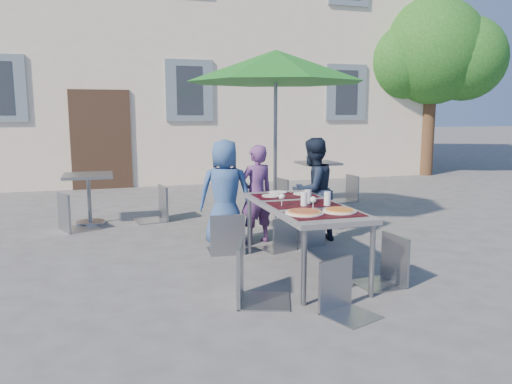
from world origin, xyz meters
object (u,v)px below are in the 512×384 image
object	(u,v)px
cafe_table_0	(89,189)
bg_chair_l_1	(287,176)
pizza_near_right	(340,210)
chair_5	(345,256)
chair_2	(307,203)
child_0	(225,193)
bg_chair_l_0	(70,188)
pizza_near_left	(304,212)
child_2	(313,190)
chair_4	(388,231)
cafe_table_1	(318,174)
child_1	(256,194)
bg_chair_r_1	(348,173)
dining_table	(303,209)
chair_1	(281,213)
patio_umbrella	(276,68)
bg_chair_r_0	(156,182)
chair_3	(252,236)
chair_0	(226,209)

from	to	relation	value
cafe_table_0	bg_chair_l_1	distance (m)	3.59
pizza_near_right	chair_5	size ratio (longest dim) A/B	0.37
chair_2	child_0	bearing A→B (deg)	162.17
bg_chair_l_1	bg_chair_l_0	bearing A→B (deg)	-163.80
chair_2	bg_chair_l_0	distance (m)	3.45
pizza_near_left	child_2	distance (m)	1.83
pizza_near_right	child_2	size ratio (longest dim) A/B	0.24
chair_4	cafe_table_1	world-z (taller)	chair_4
child_1	chair_4	bearing A→B (deg)	98.44
pizza_near_left	bg_chair_r_1	size ratio (longest dim) A/B	0.39
dining_table	chair_1	bearing A→B (deg)	85.86
child_1	cafe_table_0	distance (m)	2.80
child_2	chair_2	size ratio (longest dim) A/B	1.44
chair_5	cafe_table_1	bearing A→B (deg)	68.37
chair_5	pizza_near_right	bearing A→B (deg)	67.74
child_2	patio_umbrella	distance (m)	2.02
bg_chair_r_0	cafe_table_1	distance (m)	3.27
pizza_near_right	pizza_near_left	bearing A→B (deg)	176.22
dining_table	child_0	world-z (taller)	child_0
cafe_table_1	cafe_table_0	bearing A→B (deg)	-169.19
chair_2	cafe_table_1	distance (m)	3.29
chair_1	pizza_near_right	bearing A→B (deg)	-85.41
child_0	bg_chair_r_0	distance (m)	1.91
child_1	chair_3	xyz separation A→B (m)	(-0.65, -2.00, -0.03)
chair_4	patio_umbrella	world-z (taller)	patio_umbrella
chair_0	child_0	bearing A→B (deg)	78.01
chair_0	chair_2	bearing A→B (deg)	3.09
chair_4	bg_chair_r_0	size ratio (longest dim) A/B	0.90
pizza_near_right	patio_umbrella	distance (m)	3.24
chair_5	bg_chair_r_0	distance (m)	4.39
pizza_near_left	chair_2	world-z (taller)	chair_2
chair_0	patio_umbrella	xyz separation A→B (m)	(1.10, 1.36, 1.80)
patio_umbrella	bg_chair_l_1	xyz separation A→B (m)	(0.78, 1.58, -1.82)
patio_umbrella	bg_chair_l_0	size ratio (longest dim) A/B	2.51
chair_0	patio_umbrella	world-z (taller)	patio_umbrella
dining_table	bg_chair_l_1	xyz separation A→B (m)	(1.27, 3.88, -0.16)
dining_table	cafe_table_1	distance (m)	4.40
child_1	bg_chair_l_1	world-z (taller)	child_1
child_1	cafe_table_0	xyz separation A→B (m)	(-2.14, 1.81, -0.11)
chair_3	chair_5	xyz separation A→B (m)	(0.68, -0.48, -0.10)
bg_chair_l_0	chair_2	bearing A→B (deg)	-31.14
child_1	bg_chair_r_1	bearing A→B (deg)	-149.94
dining_table	pizza_near_right	world-z (taller)	pizza_near_right
child_0	bg_chair_l_0	world-z (taller)	child_0
bg_chair_l_0	dining_table	bearing A→B (deg)	-48.37
pizza_near_right	bg_chair_r_1	bearing A→B (deg)	61.56
cafe_table_0	chair_5	bearing A→B (deg)	-63.27
cafe_table_0	cafe_table_1	distance (m)	4.25
dining_table	chair_5	world-z (taller)	chair_5
dining_table	pizza_near_right	distance (m)	0.54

